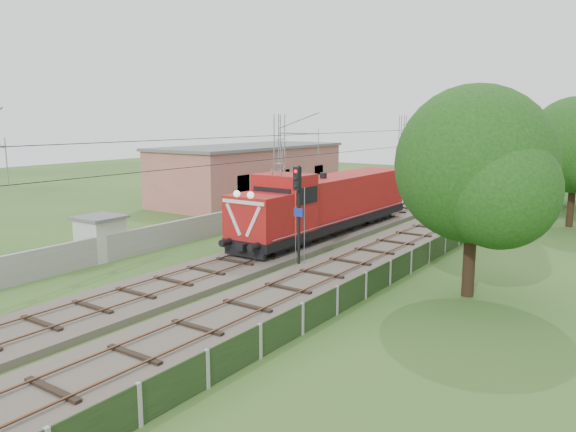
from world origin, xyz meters
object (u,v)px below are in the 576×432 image
Objects in this scene: locomotive at (327,203)px; relay_hut at (101,237)px; signal_post at (298,199)px; coach_rake at (551,158)px.

locomotive is 7.29× the size of relay_hut.
signal_post reaches higher than locomotive.
coach_rake is at bearing 84.16° from locomotive.
signal_post is (2.93, -7.82, 1.41)m from locomotive.
coach_rake is 13.20× the size of signal_post.
signal_post is at bearing 22.67° from relay_hut.
coach_rake is 56.73m from signal_post.
locomotive is 8.46m from signal_post.
locomotive is at bearing -95.84° from coach_rake.
coach_rake is at bearing 87.91° from signal_post.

